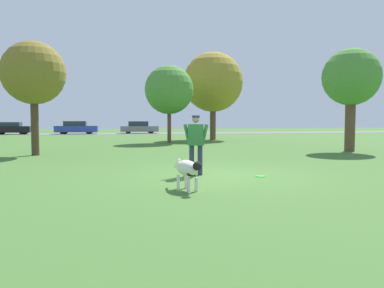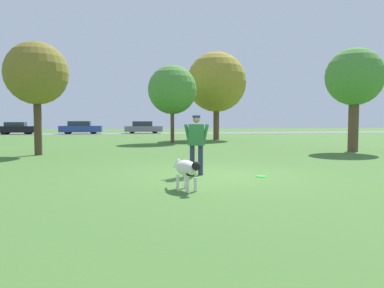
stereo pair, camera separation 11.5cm
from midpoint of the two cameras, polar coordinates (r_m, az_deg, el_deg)
ground_plane at (r=10.00m, az=3.78°, el=-4.79°), size 120.00×120.00×0.00m
far_road_strip at (r=43.48m, az=-8.15°, el=1.60°), size 120.00×6.00×0.01m
person at (r=9.94m, az=1.01°, el=0.59°), size 0.66×0.33×1.59m
dog at (r=7.78m, az=-0.31°, el=-3.86°), size 0.53×1.13×0.64m
frisbee at (r=9.90m, az=10.80°, el=-4.87°), size 0.26×0.26×0.02m
tree_near_left at (r=17.16m, az=-22.43°, el=9.86°), size 2.62×2.62×4.75m
tree_far_right at (r=28.94m, az=3.86°, el=9.37°), size 4.55×4.55×6.68m
tree_mid_center at (r=24.67m, az=-2.89°, el=8.23°), size 3.18×3.18×5.07m
tree_near_right at (r=19.41m, az=23.69°, el=9.20°), size 2.69×2.69×4.87m
parked_car_black at (r=44.45m, az=-25.09°, el=2.19°), size 3.84×1.76×1.32m
parked_car_blue at (r=43.27m, az=-16.53°, el=2.40°), size 4.62×1.96×1.42m
parked_car_grey at (r=43.70m, az=-7.40°, el=2.51°), size 4.37×1.78×1.40m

